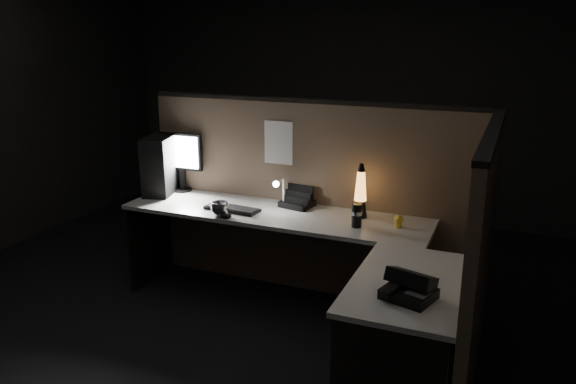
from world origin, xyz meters
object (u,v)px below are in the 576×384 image
at_px(monitor, 181,156).
at_px(lava_lamp, 360,195).
at_px(pc_tower, 161,164).
at_px(keyboard, 232,209).
at_px(desk_phone, 409,287).

relative_size(monitor, lava_lamp, 1.23).
height_order(monitor, lava_lamp, monitor).
relative_size(pc_tower, keyboard, 1.10).
relative_size(keyboard, desk_phone, 1.48).
bearing_deg(lava_lamp, keyboard, -166.74).
distance_m(pc_tower, keyboard, 0.82).
xyz_separation_m(pc_tower, keyboard, (0.76, -0.22, -0.22)).
xyz_separation_m(pc_tower, monitor, (0.12, 0.11, 0.06)).
bearing_deg(monitor, keyboard, -28.41).
bearing_deg(monitor, lava_lamp, -5.42).
relative_size(monitor, desk_phone, 1.68).
distance_m(monitor, desk_phone, 2.47).
xyz_separation_m(pc_tower, lava_lamp, (1.68, -0.00, -0.07)).
distance_m(keyboard, desk_phone, 1.74).
bearing_deg(monitor, desk_phone, -31.61).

